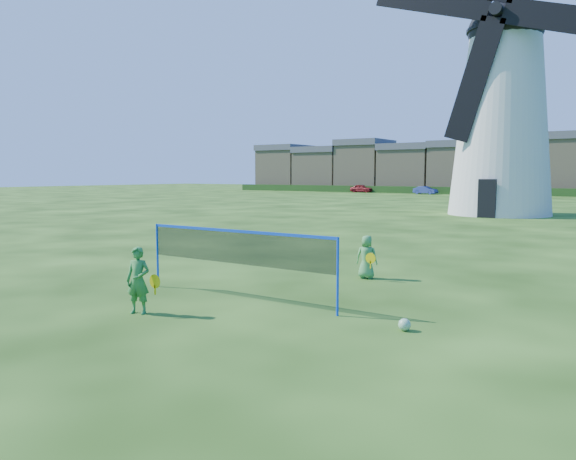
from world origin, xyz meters
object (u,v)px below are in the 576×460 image
at_px(play_ball, 405,325).
at_px(car_left, 362,188).
at_px(player_boy, 367,257).
at_px(windmill, 502,110).
at_px(player_girl, 138,280).
at_px(badminton_net, 237,248).
at_px(car_right, 426,190).

bearing_deg(play_ball, car_left, 116.71).
distance_m(player_boy, play_ball, 4.90).
relative_size(windmill, player_girl, 15.78).
height_order(windmill, car_left, windmill).
bearing_deg(player_girl, car_left, 91.64).
distance_m(player_boy, car_left, 69.45).
height_order(player_girl, car_left, player_girl).
relative_size(badminton_net, player_girl, 3.79).
distance_m(windmill, badminton_net, 30.31).
xyz_separation_m(player_boy, car_right, (-20.12, 60.61, -0.03)).
xyz_separation_m(play_ball, car_right, (-22.82, 64.68, 0.44)).
height_order(play_ball, car_right, car_right).
bearing_deg(car_left, player_girl, -153.96).
bearing_deg(car_right, player_boy, -155.05).
xyz_separation_m(windmill, car_right, (-17.59, 34.73, -6.49)).
bearing_deg(car_left, car_right, -95.76).
relative_size(badminton_net, play_ball, 22.95).
distance_m(windmill, play_ball, 31.18).
bearing_deg(player_girl, car_right, 84.05).
bearing_deg(player_girl, windmill, 69.61).
relative_size(player_girl, player_boy, 1.16).
height_order(windmill, play_ball, windmill).
distance_m(badminton_net, play_ball, 4.12).
bearing_deg(badminton_net, play_ball, -3.46).
height_order(play_ball, car_left, car_left).
relative_size(windmill, player_boy, 18.29).
bearing_deg(play_ball, car_right, 109.43).
relative_size(player_boy, car_left, 0.32).
xyz_separation_m(badminton_net, player_boy, (1.28, 3.83, -0.56)).
bearing_deg(badminton_net, player_girl, -112.95).
bearing_deg(car_left, windmill, -138.97).
bearing_deg(badminton_net, windmill, 92.40).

